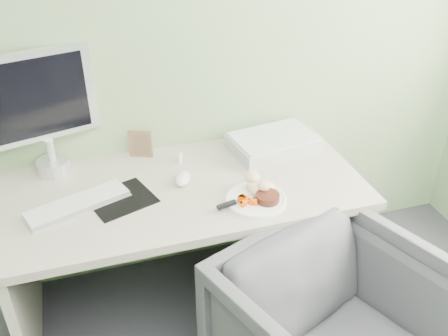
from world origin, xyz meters
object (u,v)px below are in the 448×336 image
object	(u,v)px
monitor	(41,107)
plate	(256,200)
desk	(186,219)
scanner	(273,143)

from	to	relation	value
monitor	plate	bearing A→B (deg)	-46.77
desk	plate	size ratio (longest dim) A/B	6.11
desk	scanner	bearing A→B (deg)	20.93
scanner	monitor	size ratio (longest dim) A/B	0.73
plate	monitor	size ratio (longest dim) A/B	0.46
plate	desk	bearing A→B (deg)	142.76
desk	scanner	distance (m)	0.58
desk	monitor	xyz separation A→B (m)	(-0.55, 0.32, 0.51)
desk	plate	world-z (taller)	plate
desk	monitor	world-z (taller)	monitor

